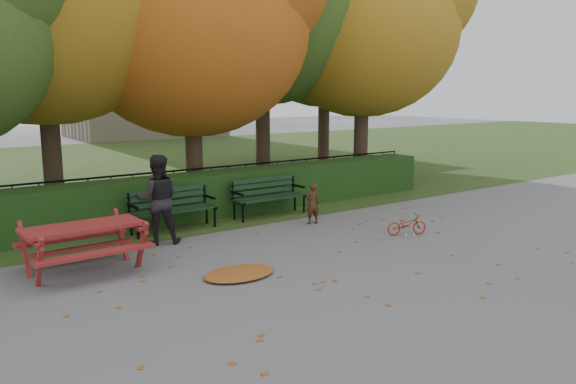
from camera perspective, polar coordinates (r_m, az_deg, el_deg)
ground at (r=9.62m, az=4.92°, el=-7.10°), size 90.00×90.00×0.00m
grass_strip at (r=21.95m, az=-19.80°, el=2.11°), size 90.00×90.00×0.00m
building_right at (r=37.76m, az=-14.61°, el=14.63°), size 9.00×6.00×12.00m
hedge at (r=13.13m, az=-8.03°, el=-0.24°), size 13.00×0.90×1.00m
iron_fence at (r=13.82m, az=-9.60°, el=0.39°), size 14.00×0.04×1.02m
tree_c at (r=14.73m, az=-8.28°, el=17.77°), size 6.30×6.00×8.00m
tree_e at (r=18.00m, az=9.00°, el=17.17°), size 6.09×5.80×8.16m
tree_g at (r=22.17m, az=4.87°, el=16.66°), size 6.30×6.00×8.55m
bench_left at (r=11.86m, az=-11.74°, el=-1.38°), size 1.80×0.57×0.88m
bench_right at (r=13.01m, az=-2.09°, el=-0.16°), size 1.80×0.57×0.88m
picnic_table at (r=9.49m, az=-20.10°, el=-4.17°), size 1.84×1.50×0.88m
leaf_pile at (r=8.92m, az=-4.98°, el=-8.21°), size 1.22×0.88×0.08m
leaf_scatter at (r=9.83m, az=3.77°, el=-6.66°), size 9.00×5.70×0.01m
child at (r=12.22m, az=2.50°, el=-1.17°), size 0.37×0.28×0.90m
adult at (r=10.83m, az=-13.10°, el=-0.75°), size 1.00×0.90×1.70m
bicycle at (r=11.55m, az=11.96°, el=-3.24°), size 0.86×0.60×0.43m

